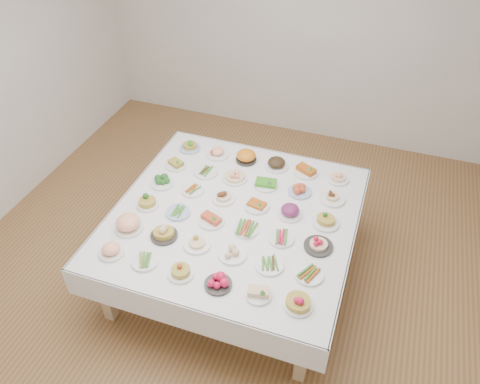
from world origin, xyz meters
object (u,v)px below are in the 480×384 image
(dish_18, at_px, (162,181))
(dish_35, at_px, (338,176))
(dish_0, at_px, (111,249))
(display_table, at_px, (234,220))

(dish_18, xyz_separation_m, dish_35, (1.53, 0.60, 0.01))
(dish_0, height_order, dish_35, dish_0)
(dish_0, xyz_separation_m, dish_35, (1.52, 1.52, -0.00))
(display_table, xyz_separation_m, dish_0, (-0.76, -0.76, 0.12))
(dish_18, bearing_deg, display_table, -11.79)
(dish_0, relative_size, dish_18, 0.92)
(dish_18, bearing_deg, dish_35, 21.38)
(dish_35, bearing_deg, dish_0, -134.97)
(display_table, height_order, dish_18, dish_18)
(display_table, relative_size, dish_0, 10.38)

